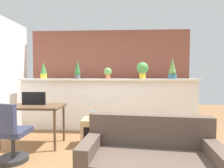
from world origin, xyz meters
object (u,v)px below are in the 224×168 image
potted_plant_0 (44,70)px  potted_plant_2 (108,72)px  office_chair (10,137)px  couch (150,163)px  vase_on_shelf (93,115)px  potted_plant_1 (78,70)px  side_cube_shelf (93,132)px  potted_plant_4 (172,70)px  tv_monitor (34,98)px  potted_plant_3 (142,69)px  desk (33,110)px

potted_plant_0 → potted_plant_2: bearing=-0.0°
office_chair → couch: size_ratio=0.56×
potted_plant_2 → vase_on_shelf: potted_plant_2 is taller
office_chair → potted_plant_1: bearing=70.6°
potted_plant_0 → couch: bearing=-45.5°
potted_plant_0 → side_cube_shelf: bearing=-36.1°
potted_plant_2 → potted_plant_4: size_ratio=0.55×
potted_plant_0 → potted_plant_1: bearing=-0.8°
side_cube_shelf → office_chair: bearing=-145.7°
potted_plant_2 → tv_monitor: 1.73m
potted_plant_3 → potted_plant_4: bearing=-5.6°
potted_plant_4 → office_chair: bearing=-149.2°
desk → side_cube_shelf: size_ratio=2.20×
potted_plant_3 → desk: (-2.14, -1.03, -0.79)m
tv_monitor → potted_plant_1: bearing=56.8°
potted_plant_1 → tv_monitor: potted_plant_1 is taller
potted_plant_2 → vase_on_shelf: bearing=-102.3°
potted_plant_4 → couch: bearing=-110.8°
potted_plant_1 → potted_plant_4: bearing=-1.6°
potted_plant_3 → potted_plant_0: bearing=179.9°
side_cube_shelf → couch: (0.86, -1.27, 0.03)m
desk → office_chair: office_chair is taller
tv_monitor → couch: 2.45m
vase_on_shelf → potted_plant_4: bearing=27.7°
potted_plant_3 → tv_monitor: (-2.15, -0.95, -0.58)m
potted_plant_2 → potted_plant_4: potted_plant_4 is taller
potted_plant_1 → potted_plant_0: bearing=179.2°
potted_plant_3 → desk: 2.50m
potted_plant_4 → tv_monitor: 3.02m
potted_plant_3 → office_chair: (-2.15, -1.75, -1.07)m
potted_plant_2 → desk: 1.83m
couch → desk: bearing=148.6°
potted_plant_1 → couch: bearing=-58.3°
potted_plant_4 → couch: size_ratio=0.29×
desk → office_chair: 0.76m
potted_plant_0 → desk: (0.23, -1.04, -0.77)m
potted_plant_0 → potted_plant_4: 3.04m
potted_plant_1 → potted_plant_3: size_ratio=1.15×
side_cube_shelf → potted_plant_0: bearing=143.9°
potted_plant_0 → tv_monitor: bearing=-77.6°
potted_plant_3 → desk: bearing=-154.2°
potted_plant_2 → side_cube_shelf: size_ratio=0.52×
potted_plant_0 → potted_plant_1: 0.83m
potted_plant_4 → office_chair: potted_plant_4 is taller
potted_plant_0 → potted_plant_4: bearing=-1.4°
potted_plant_0 → tv_monitor: (0.21, -0.96, -0.56)m
potted_plant_0 → vase_on_shelf: size_ratio=2.91×
potted_plant_2 → potted_plant_0: bearing=180.0°
potted_plant_4 → vase_on_shelf: size_ratio=3.49×
office_chair → vase_on_shelf: bearing=35.0°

